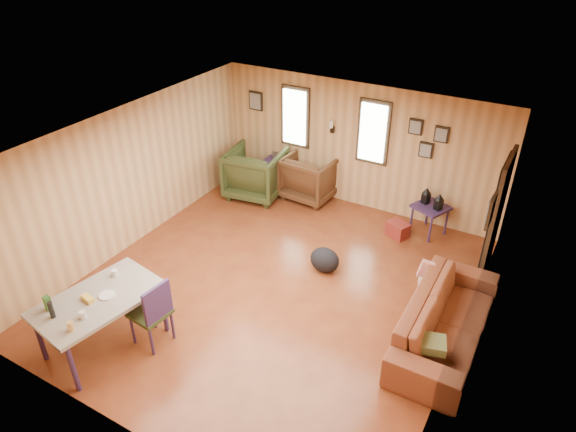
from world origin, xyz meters
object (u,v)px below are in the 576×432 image
Objects in this scene: recliner_green at (256,171)px; recliner_brown at (310,175)px; sofa at (448,314)px; side_table at (431,205)px; end_table at (281,168)px; dining_table at (98,303)px.

recliner_brown is at bearing -164.07° from recliner_green.
recliner_brown is (-3.41, 2.66, 0.03)m from sofa.
recliner_green is (-4.40, 2.20, 0.07)m from sofa.
recliner_green is 3.45m from side_table.
sofa is at bearing 144.82° from recliner_green.
recliner_brown is 0.76m from end_table.
dining_table reaches higher than end_table.
recliner_brown is at bearing 51.82° from sofa.
dining_table is at bearing -121.15° from side_table.
side_table is (3.44, 0.31, 0.04)m from recliner_green.
sofa is at bearing -33.65° from end_table.
recliner_brown reaches higher than side_table.
end_table is (-4.16, 2.77, -0.04)m from sofa.
end_table is 5.08m from dining_table.
recliner_brown reaches higher than sofa.
sofa is 4.92m from recliner_green.
side_table is at bearing -179.72° from recliner_brown.
end_table is at bearing 103.34° from dining_table.
recliner_brown is 4.98m from dining_table.
dining_table is at bearing 120.43° from sofa.
dining_table is at bearing 88.30° from recliner_brown.
recliner_green is 1.41× the size of end_table.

